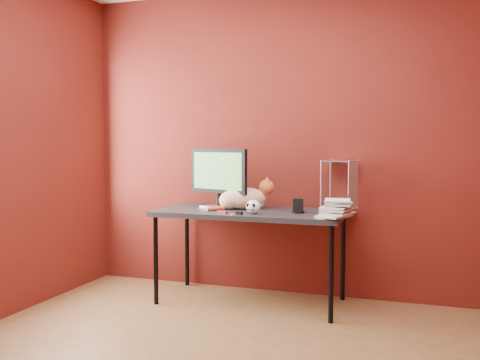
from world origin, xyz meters
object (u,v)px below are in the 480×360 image
(skull_mug, at_px, (253,207))
(desk, at_px, (251,217))
(cat, at_px, (244,198))
(speaker, at_px, (298,206))
(book_stack, at_px, (326,115))
(monitor, at_px, (219,175))

(skull_mug, bearing_deg, desk, 119.62)
(cat, xyz_separation_m, speaker, (0.47, -0.09, -0.04))
(cat, xyz_separation_m, skull_mug, (0.16, -0.26, -0.04))
(desk, xyz_separation_m, book_stack, (0.63, -0.19, 0.79))
(desk, bearing_deg, speaker, -4.18)
(monitor, relative_size, speaker, 4.85)
(book_stack, bearing_deg, monitor, 164.92)
(desk, bearing_deg, skull_mug, -67.14)
(desk, height_order, monitor, monitor)
(book_stack, bearing_deg, speaker, 145.89)
(cat, distance_m, speaker, 0.48)
(monitor, distance_m, skull_mug, 0.51)
(speaker, distance_m, book_stack, 0.75)
(desk, distance_m, book_stack, 1.03)
(skull_mug, height_order, book_stack, book_stack)
(desk, distance_m, skull_mug, 0.24)
(desk, distance_m, cat, 0.17)
(skull_mug, bearing_deg, monitor, 152.54)
(monitor, height_order, skull_mug, monitor)
(speaker, xyz_separation_m, book_stack, (0.24, -0.16, 0.69))
(desk, bearing_deg, book_stack, -16.67)
(monitor, height_order, speaker, monitor)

